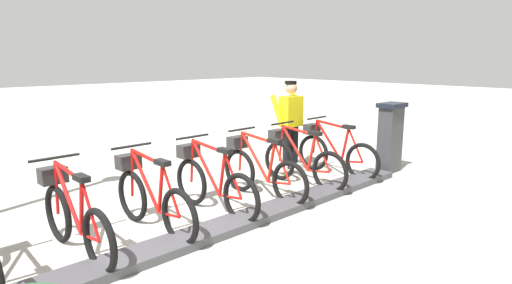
{
  "coord_description": "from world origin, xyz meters",
  "views": [
    {
      "loc": [
        -3.8,
        2.64,
        2.08
      ],
      "look_at": [
        0.5,
        -1.44,
        0.9
      ],
      "focal_mm": 29.78,
      "sensor_mm": 36.0,
      "label": 1
    }
  ],
  "objects_px": {
    "payment_kiosk": "(390,136)",
    "bike_docked_0": "(333,152)",
    "bike_docked_1": "(300,160)",
    "bike_docked_5": "(73,216)",
    "bike_docked_2": "(260,170)",
    "worker_near_rack": "(290,121)",
    "bike_docked_4": "(151,197)",
    "bike_docked_3": "(211,182)"
  },
  "relations": [
    {
      "from": "worker_near_rack",
      "to": "bike_docked_1",
      "type": "bearing_deg",
      "value": 140.55
    },
    {
      "from": "bike_docked_0",
      "to": "bike_docked_4",
      "type": "distance_m",
      "value": 3.67
    },
    {
      "from": "payment_kiosk",
      "to": "bike_docked_1",
      "type": "distance_m",
      "value": 1.95
    },
    {
      "from": "payment_kiosk",
      "to": "bike_docked_5",
      "type": "relative_size",
      "value": 0.74
    },
    {
      "from": "payment_kiosk",
      "to": "bike_docked_5",
      "type": "height_order",
      "value": "payment_kiosk"
    },
    {
      "from": "bike_docked_1",
      "to": "bike_docked_4",
      "type": "xyz_separation_m",
      "value": [
        0.0,
        2.75,
        0.0
      ]
    },
    {
      "from": "bike_docked_1",
      "to": "bike_docked_2",
      "type": "distance_m",
      "value": 0.92
    },
    {
      "from": "bike_docked_3",
      "to": "bike_docked_5",
      "type": "height_order",
      "value": "same"
    },
    {
      "from": "payment_kiosk",
      "to": "bike_docked_4",
      "type": "height_order",
      "value": "payment_kiosk"
    },
    {
      "from": "bike_docked_2",
      "to": "bike_docked_5",
      "type": "xyz_separation_m",
      "value": [
        0.0,
        2.75,
        0.0
      ]
    },
    {
      "from": "bike_docked_4",
      "to": "bike_docked_5",
      "type": "height_order",
      "value": "same"
    },
    {
      "from": "bike_docked_4",
      "to": "bike_docked_5",
      "type": "distance_m",
      "value": 0.92
    },
    {
      "from": "bike_docked_0",
      "to": "bike_docked_1",
      "type": "distance_m",
      "value": 0.92
    },
    {
      "from": "payment_kiosk",
      "to": "bike_docked_3",
      "type": "bearing_deg",
      "value": 81.19
    },
    {
      "from": "bike_docked_1",
      "to": "bike_docked_3",
      "type": "height_order",
      "value": "same"
    },
    {
      "from": "bike_docked_1",
      "to": "bike_docked_3",
      "type": "bearing_deg",
      "value": 90.0
    },
    {
      "from": "bike_docked_4",
      "to": "bike_docked_5",
      "type": "xyz_separation_m",
      "value": [
        0.0,
        0.92,
        0.0
      ]
    },
    {
      "from": "bike_docked_5",
      "to": "worker_near_rack",
      "type": "height_order",
      "value": "worker_near_rack"
    },
    {
      "from": "bike_docked_2",
      "to": "bike_docked_4",
      "type": "xyz_separation_m",
      "value": [
        0.0,
        1.84,
        0.0
      ]
    },
    {
      "from": "bike_docked_0",
      "to": "bike_docked_4",
      "type": "xyz_separation_m",
      "value": [
        0.0,
        3.67,
        0.0
      ]
    },
    {
      "from": "payment_kiosk",
      "to": "bike_docked_2",
      "type": "xyz_separation_m",
      "value": [
        0.57,
        2.77,
        -0.24
      ]
    },
    {
      "from": "bike_docked_1",
      "to": "bike_docked_5",
      "type": "bearing_deg",
      "value": 90.0
    },
    {
      "from": "payment_kiosk",
      "to": "bike_docked_0",
      "type": "height_order",
      "value": "payment_kiosk"
    },
    {
      "from": "bike_docked_1",
      "to": "bike_docked_5",
      "type": "height_order",
      "value": "same"
    },
    {
      "from": "bike_docked_5",
      "to": "bike_docked_3",
      "type": "bearing_deg",
      "value": -90.0
    },
    {
      "from": "bike_docked_0",
      "to": "worker_near_rack",
      "type": "bearing_deg",
      "value": 14.88
    },
    {
      "from": "bike_docked_0",
      "to": "bike_docked_5",
      "type": "relative_size",
      "value": 1.0
    },
    {
      "from": "bike_docked_2",
      "to": "bike_docked_5",
      "type": "bearing_deg",
      "value": 90.0
    },
    {
      "from": "bike_docked_3",
      "to": "bike_docked_4",
      "type": "distance_m",
      "value": 0.92
    },
    {
      "from": "bike_docked_3",
      "to": "worker_near_rack",
      "type": "xyz_separation_m",
      "value": [
        0.84,
        -2.53,
        0.48
      ]
    },
    {
      "from": "bike_docked_2",
      "to": "bike_docked_4",
      "type": "relative_size",
      "value": 1.0
    },
    {
      "from": "bike_docked_0",
      "to": "bike_docked_2",
      "type": "height_order",
      "value": "same"
    },
    {
      "from": "bike_docked_4",
      "to": "bike_docked_2",
      "type": "bearing_deg",
      "value": -90.0
    },
    {
      "from": "worker_near_rack",
      "to": "bike_docked_4",
      "type": "bearing_deg",
      "value": 103.74
    },
    {
      "from": "bike_docked_2",
      "to": "bike_docked_5",
      "type": "height_order",
      "value": "same"
    },
    {
      "from": "bike_docked_0",
      "to": "bike_docked_5",
      "type": "height_order",
      "value": "same"
    },
    {
      "from": "payment_kiosk",
      "to": "bike_docked_0",
      "type": "xyz_separation_m",
      "value": [
        0.57,
        0.93,
        -0.24
      ]
    },
    {
      "from": "worker_near_rack",
      "to": "bike_docked_2",
      "type": "bearing_deg",
      "value": 117.62
    },
    {
      "from": "payment_kiosk",
      "to": "worker_near_rack",
      "type": "bearing_deg",
      "value": 39.26
    },
    {
      "from": "bike_docked_0",
      "to": "bike_docked_1",
      "type": "height_order",
      "value": "same"
    },
    {
      "from": "bike_docked_0",
      "to": "worker_near_rack",
      "type": "xyz_separation_m",
      "value": [
        0.84,
        0.22,
        0.48
      ]
    },
    {
      "from": "bike_docked_2",
      "to": "worker_near_rack",
      "type": "xyz_separation_m",
      "value": [
        0.84,
        -1.61,
        0.48
      ]
    }
  ]
}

